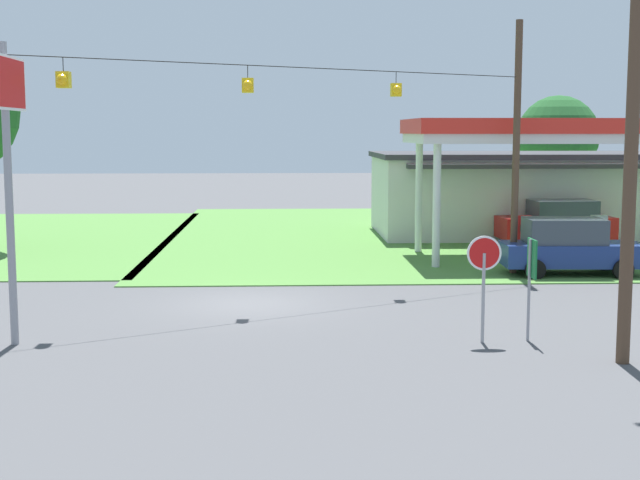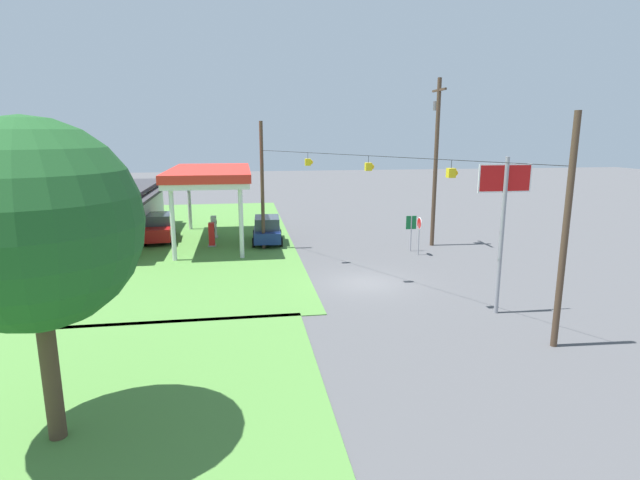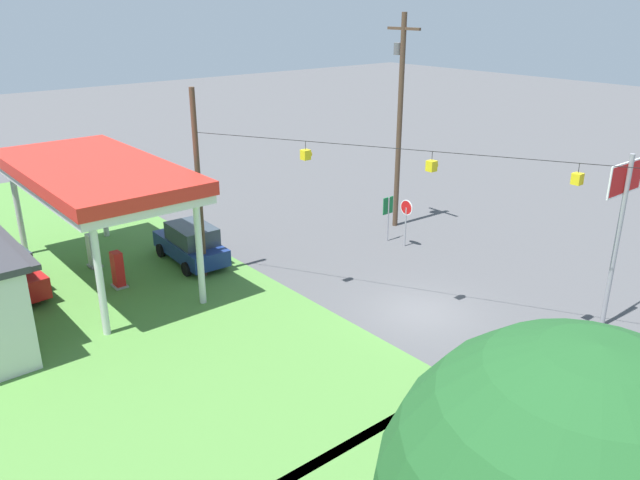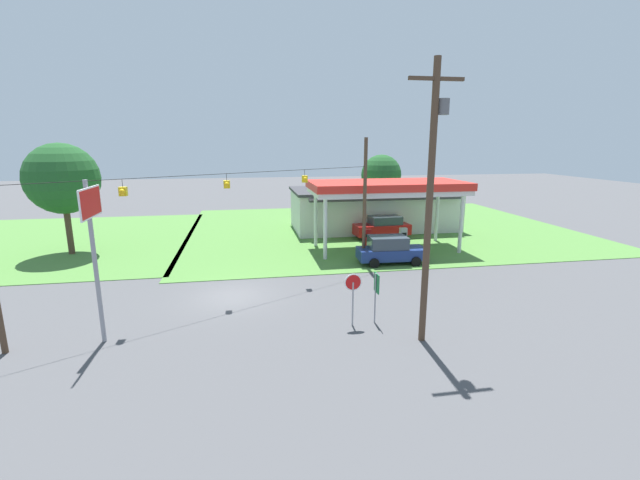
{
  "view_description": "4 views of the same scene",
  "coord_description": "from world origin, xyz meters",
  "px_view_note": "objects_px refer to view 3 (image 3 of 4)",
  "views": [
    {
      "loc": [
        0.93,
        -24.96,
        4.88
      ],
      "look_at": [
        2.08,
        1.96,
        1.58
      ],
      "focal_mm": 50.0,
      "sensor_mm": 36.0,
      "label": 1
    },
    {
      "loc": [
        -24.73,
        6.37,
        7.83
      ],
      "look_at": [
        3.8,
        1.88,
        1.6
      ],
      "focal_mm": 28.0,
      "sensor_mm": 36.0,
      "label": 2
    },
    {
      "loc": [
        -14.85,
        17.7,
        11.87
      ],
      "look_at": [
        4.65,
        1.57,
        2.18
      ],
      "focal_mm": 35.0,
      "sensor_mm": 36.0,
      "label": 3
    },
    {
      "loc": [
        0.88,
        -22.73,
        8.3
      ],
      "look_at": [
        5.5,
        3.33,
        2.2
      ],
      "focal_mm": 24.0,
      "sensor_mm": 36.0,
      "label": 4
    }
  ],
  "objects_px": {
    "fuel_pump_near": "(118,271)",
    "stop_sign_roadside": "(406,213)",
    "fuel_pump_far": "(93,252)",
    "route_sign": "(388,210)",
    "car_at_pumps_rear": "(6,272)",
    "utility_pole_main": "(399,113)",
    "stop_sign_overhead": "(622,205)",
    "car_at_pumps_front": "(191,243)",
    "gas_station_canopy": "(94,175)"
  },
  "relations": [
    {
      "from": "stop_sign_roadside",
      "to": "route_sign",
      "type": "bearing_deg",
      "value": -172.92
    },
    {
      "from": "fuel_pump_near",
      "to": "stop_sign_roadside",
      "type": "xyz_separation_m",
      "value": [
        -4.61,
        -13.45,
        1.01
      ]
    },
    {
      "from": "car_at_pumps_front",
      "to": "route_sign",
      "type": "relative_size",
      "value": 1.99
    },
    {
      "from": "gas_station_canopy",
      "to": "utility_pole_main",
      "type": "distance_m",
      "value": 15.85
    },
    {
      "from": "car_at_pumps_rear",
      "to": "utility_pole_main",
      "type": "relative_size",
      "value": 0.43
    },
    {
      "from": "gas_station_canopy",
      "to": "stop_sign_roadside",
      "type": "height_order",
      "value": "gas_station_canopy"
    },
    {
      "from": "fuel_pump_far",
      "to": "stop_sign_overhead",
      "type": "distance_m",
      "value": 22.9
    },
    {
      "from": "fuel_pump_near",
      "to": "stop_sign_roadside",
      "type": "bearing_deg",
      "value": -108.93
    },
    {
      "from": "fuel_pump_near",
      "to": "stop_sign_roadside",
      "type": "distance_m",
      "value": 14.25
    },
    {
      "from": "fuel_pump_near",
      "to": "utility_pole_main",
      "type": "height_order",
      "value": "utility_pole_main"
    },
    {
      "from": "fuel_pump_near",
      "to": "car_at_pumps_rear",
      "type": "distance_m",
      "value": 4.66
    },
    {
      "from": "stop_sign_overhead",
      "to": "route_sign",
      "type": "bearing_deg",
      "value": -0.73
    },
    {
      "from": "car_at_pumps_rear",
      "to": "utility_pole_main",
      "type": "height_order",
      "value": "utility_pole_main"
    },
    {
      "from": "stop_sign_roadside",
      "to": "route_sign",
      "type": "xyz_separation_m",
      "value": [
        1.14,
        0.14,
        -0.1
      ]
    },
    {
      "from": "fuel_pump_near",
      "to": "route_sign",
      "type": "height_order",
      "value": "route_sign"
    },
    {
      "from": "gas_station_canopy",
      "to": "utility_pole_main",
      "type": "bearing_deg",
      "value": -102.71
    },
    {
      "from": "car_at_pumps_front",
      "to": "stop_sign_overhead",
      "type": "bearing_deg",
      "value": -147.13
    },
    {
      "from": "fuel_pump_near",
      "to": "car_at_pumps_rear",
      "type": "height_order",
      "value": "car_at_pumps_rear"
    },
    {
      "from": "car_at_pumps_rear",
      "to": "stop_sign_overhead",
      "type": "bearing_deg",
      "value": 39.83
    },
    {
      "from": "car_at_pumps_rear",
      "to": "stop_sign_overhead",
      "type": "relative_size",
      "value": 0.72
    },
    {
      "from": "gas_station_canopy",
      "to": "stop_sign_overhead",
      "type": "height_order",
      "value": "stop_sign_overhead"
    },
    {
      "from": "car_at_pumps_rear",
      "to": "car_at_pumps_front",
      "type": "bearing_deg",
      "value": 71.66
    },
    {
      "from": "fuel_pump_far",
      "to": "car_at_pumps_rear",
      "type": "bearing_deg",
      "value": 95.78
    },
    {
      "from": "fuel_pump_far",
      "to": "car_at_pumps_front",
      "type": "relative_size",
      "value": 0.35
    },
    {
      "from": "fuel_pump_far",
      "to": "car_at_pumps_front",
      "type": "bearing_deg",
      "value": -121.8
    },
    {
      "from": "fuel_pump_far",
      "to": "utility_pole_main",
      "type": "distance_m",
      "value": 17.08
    },
    {
      "from": "fuel_pump_far",
      "to": "route_sign",
      "type": "distance_m",
      "value": 14.79
    },
    {
      "from": "fuel_pump_far",
      "to": "stop_sign_roadside",
      "type": "distance_m",
      "value": 15.44
    },
    {
      "from": "utility_pole_main",
      "to": "car_at_pumps_rear",
      "type": "bearing_deg",
      "value": 76.77
    },
    {
      "from": "stop_sign_roadside",
      "to": "stop_sign_overhead",
      "type": "relative_size",
      "value": 0.36
    },
    {
      "from": "fuel_pump_far",
      "to": "fuel_pump_near",
      "type": "bearing_deg",
      "value": 180.0
    },
    {
      "from": "fuel_pump_far",
      "to": "stop_sign_overhead",
      "type": "height_order",
      "value": "stop_sign_overhead"
    },
    {
      "from": "stop_sign_overhead",
      "to": "route_sign",
      "type": "height_order",
      "value": "stop_sign_overhead"
    },
    {
      "from": "car_at_pumps_rear",
      "to": "route_sign",
      "type": "distance_m",
      "value": 18.24
    },
    {
      "from": "car_at_pumps_front",
      "to": "utility_pole_main",
      "type": "bearing_deg",
      "value": -99.74
    },
    {
      "from": "stop_sign_roadside",
      "to": "stop_sign_overhead",
      "type": "distance_m",
      "value": 11.2
    },
    {
      "from": "stop_sign_roadside",
      "to": "stop_sign_overhead",
      "type": "bearing_deg",
      "value": -1.56
    },
    {
      "from": "route_sign",
      "to": "stop_sign_roadside",
      "type": "bearing_deg",
      "value": -172.92
    },
    {
      "from": "stop_sign_roadside",
      "to": "stop_sign_overhead",
      "type": "xyz_separation_m",
      "value": [
        -10.75,
        0.29,
        3.15
      ]
    },
    {
      "from": "gas_station_canopy",
      "to": "car_at_pumps_front",
      "type": "height_order",
      "value": "gas_station_canopy"
    },
    {
      "from": "utility_pole_main",
      "to": "route_sign",
      "type": "bearing_deg",
      "value": 125.03
    },
    {
      "from": "utility_pole_main",
      "to": "stop_sign_roadside",
      "type": "bearing_deg",
      "value": 143.25
    },
    {
      "from": "fuel_pump_near",
      "to": "car_at_pumps_front",
      "type": "distance_m",
      "value": 3.93
    },
    {
      "from": "car_at_pumps_rear",
      "to": "fuel_pump_far",
      "type": "bearing_deg",
      "value": 91.95
    },
    {
      "from": "stop_sign_roadside",
      "to": "route_sign",
      "type": "distance_m",
      "value": 1.15
    },
    {
      "from": "fuel_pump_far",
      "to": "gas_station_canopy",
      "type": "bearing_deg",
      "value": 179.94
    },
    {
      "from": "stop_sign_roadside",
      "to": "car_at_pumps_front",
      "type": "bearing_deg",
      "value": -118.18
    },
    {
      "from": "car_at_pumps_front",
      "to": "route_sign",
      "type": "distance_m",
      "value": 10.24
    },
    {
      "from": "car_at_pumps_rear",
      "to": "stop_sign_roadside",
      "type": "distance_m",
      "value": 18.78
    },
    {
      "from": "stop_sign_roadside",
      "to": "utility_pole_main",
      "type": "xyz_separation_m",
      "value": [
        2.6,
        -1.94,
        4.52
      ]
    }
  ]
}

